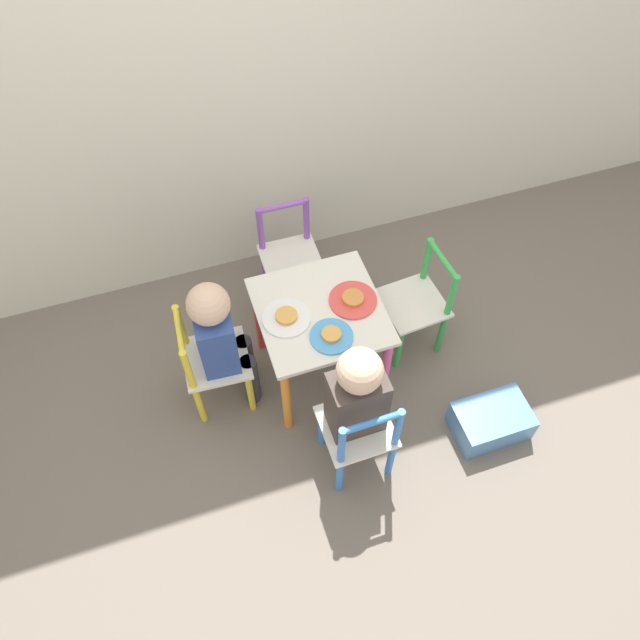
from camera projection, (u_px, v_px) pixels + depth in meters
The scene contains 12 objects.
ground_plane at pixel (320, 371), 2.80m from camera, with size 6.00×6.00×0.00m, color #6B6056.
kids_table at pixel (320, 322), 2.50m from camera, with size 0.49×0.49×0.46m.
chair_yellow at pixel (211, 362), 2.52m from camera, with size 0.28×0.28×0.53m.
chair_blue at pixel (359, 434), 2.34m from camera, with size 0.26×0.26×0.53m.
chair_green at pixel (417, 304), 2.69m from camera, with size 0.28×0.28×0.53m.
chair_purple at pixel (290, 259), 2.84m from camera, with size 0.26×0.26×0.53m.
child_left at pixel (221, 335), 2.39m from camera, with size 0.22×0.21×0.72m.
child_front at pixel (356, 397), 2.23m from camera, with size 0.20×0.22×0.74m.
plate_left at pixel (286, 317), 2.40m from camera, with size 0.19×0.19×0.03m.
plate_front at pixel (331, 336), 2.35m from camera, with size 0.17×0.17×0.03m.
plate_right at pixel (353, 300), 2.45m from camera, with size 0.19×0.19×0.03m.
storage_bin at pixel (491, 421), 2.58m from camera, with size 0.30×0.21×0.14m.
Camera 1 is at (-0.45, -1.37, 2.42)m, focal length 35.00 mm.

